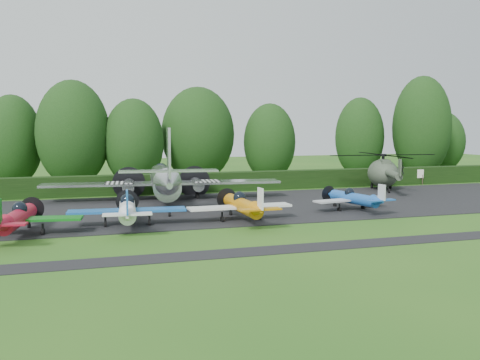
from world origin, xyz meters
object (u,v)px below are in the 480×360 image
object	(u,v)px
light_plane_white	(127,209)
helicopter	(383,171)
transport_plane	(164,181)
sign_board	(410,174)
light_plane_red	(17,218)
light_plane_blue	(354,198)
light_plane_orange	(242,205)

from	to	relation	value
light_plane_white	helicopter	xyz separation A→B (m)	(28.46, 13.61, 0.80)
transport_plane	sign_board	size ratio (longest dim) A/B	6.94
light_plane_red	light_plane_white	xyz separation A→B (m)	(6.86, 1.24, 0.06)
transport_plane	helicopter	distance (m)	24.20
light_plane_blue	sign_board	size ratio (longest dim) A/B	2.20
light_plane_orange	light_plane_blue	distance (m)	10.36
transport_plane	sign_board	xyz separation A→B (m)	(29.98, 5.91, -0.76)
light_plane_red	light_plane_blue	size ratio (longest dim) A/B	1.16
transport_plane	light_plane_red	xyz separation A→B (m)	(-11.22, -12.55, -0.74)
transport_plane	light_plane_orange	bearing A→B (deg)	-78.33
light_plane_orange	light_plane_blue	world-z (taller)	light_plane_orange
light_plane_white	sign_board	distance (m)	38.42
light_plane_red	light_plane_orange	xyz separation A→B (m)	(14.98, 0.89, 0.00)
transport_plane	light_plane_blue	xyz separation A→B (m)	(13.91, -9.61, -0.91)
light_plane_orange	sign_board	xyz separation A→B (m)	(26.23, 17.57, -0.02)
transport_plane	light_plane_red	world-z (taller)	transport_plane
light_plane_red	light_plane_orange	distance (m)	15.01
light_plane_red	light_plane_white	distance (m)	6.97
light_plane_red	light_plane_orange	bearing A→B (deg)	-5.20
light_plane_red	helicopter	world-z (taller)	helicopter
light_plane_white	light_plane_orange	distance (m)	8.13
light_plane_blue	helicopter	xyz separation A→B (m)	(10.18, 11.90, 1.03)
light_plane_red	sign_board	distance (m)	45.15
sign_board	light_plane_blue	bearing A→B (deg)	-154.27
light_plane_orange	sign_board	bearing A→B (deg)	34.92
transport_plane	light_plane_orange	world-z (taller)	transport_plane
helicopter	sign_board	size ratio (longest dim) A/B	4.46
light_plane_white	helicopter	size ratio (longest dim) A/B	0.60
transport_plane	light_plane_red	bearing A→B (deg)	-137.98
light_plane_orange	helicopter	size ratio (longest dim) A/B	0.57
light_plane_white	light_plane_blue	size ratio (longest dim) A/B	1.21
transport_plane	helicopter	world-z (taller)	transport_plane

